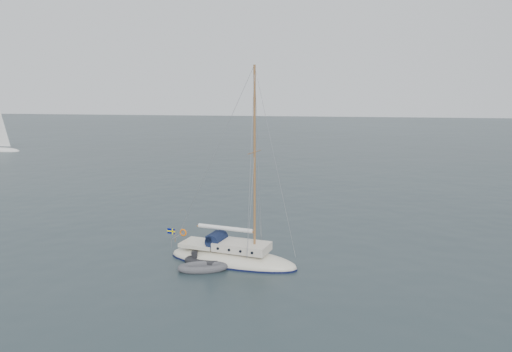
# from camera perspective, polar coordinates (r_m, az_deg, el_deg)

# --- Properties ---
(ground) EXTENTS (300.00, 300.00, 0.00)m
(ground) POSITION_cam_1_polar(r_m,az_deg,el_deg) (30.11, 3.03, -9.48)
(ground) COLOR black
(ground) RESTS_ON ground
(sailboat) EXTENTS (8.29, 2.49, 11.81)m
(sailboat) POSITION_cam_1_polar(r_m,az_deg,el_deg) (29.32, -2.73, -8.17)
(sailboat) COLOR beige
(sailboat) RESTS_ON ground
(dinghy) EXTENTS (2.83, 1.28, 0.41)m
(dinghy) POSITION_cam_1_polar(r_m,az_deg,el_deg) (28.42, -6.09, -10.35)
(dinghy) COLOR #4D4D52
(dinghy) RESTS_ON ground
(rib) EXTENTS (3.67, 1.67, 1.33)m
(rib) POSITION_cam_1_polar(r_m,az_deg,el_deg) (29.44, -4.64, -9.52)
(rib) COLOR black
(rib) RESTS_ON ground
(distant_yacht_a) EXTENTS (6.44, 3.43, 8.53)m
(distant_yacht_a) POSITION_cam_1_polar(r_m,az_deg,el_deg) (89.77, -27.21, 4.86)
(distant_yacht_a) COLOR silver
(distant_yacht_a) RESTS_ON ground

